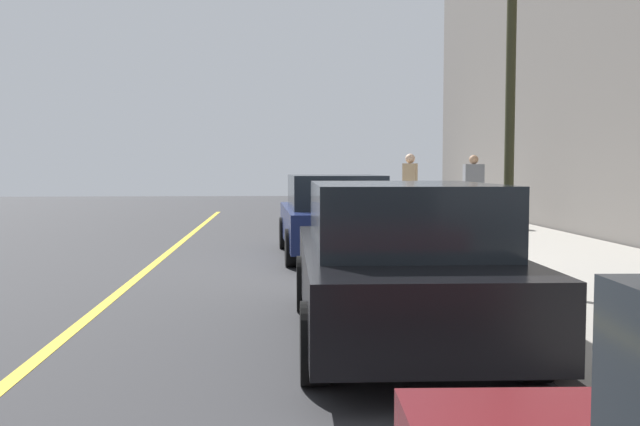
{
  "coord_description": "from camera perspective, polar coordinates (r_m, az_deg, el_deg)",
  "views": [
    {
      "loc": [
        -11.86,
        1.15,
        1.66
      ],
      "look_at": [
        -1.1,
        0.44,
        0.95
      ],
      "focal_mm": 39.2,
      "sensor_mm": 36.0,
      "label": 1
    }
  ],
  "objects": [
    {
      "name": "sidewalk",
      "position": [
        12.77,
        16.69,
        -3.51
      ],
      "size": [
        28.0,
        4.6,
        0.15
      ],
      "primitive_type": "cube",
      "color": "#A39E93",
      "rests_on": "ground"
    },
    {
      "name": "traffic_light_pole",
      "position": [
        9.12,
        15.34,
        14.01
      ],
      "size": [
        0.35,
        0.26,
        4.7
      ],
      "color": "#2D2D19",
      "rests_on": "sidewalk"
    },
    {
      "name": "parked_car_navy",
      "position": [
        12.87,
        1.13,
        -0.24
      ],
      "size": [
        4.24,
        1.99,
        1.51
      ],
      "color": "black",
      "rests_on": "ground"
    },
    {
      "name": "ground_plane",
      "position": [
        12.03,
        1.75,
        -4.15
      ],
      "size": [
        56.0,
        56.0,
        0.0
      ],
      "primitive_type": "plane",
      "color": "#333335"
    },
    {
      "name": "parked_car_black",
      "position": [
        6.67,
        6.4,
        -4.02
      ],
      "size": [
        4.42,
        1.98,
        1.51
      ],
      "color": "black",
      "rests_on": "ground"
    },
    {
      "name": "pedestrian_grey_coat",
      "position": [
        18.33,
        12.41,
        2.0
      ],
      "size": [
        0.6,
        0.5,
        1.81
      ],
      "color": "black",
      "rests_on": "sidewalk"
    },
    {
      "name": "snow_bank_curb",
      "position": [
        13.75,
        3.99,
        -2.7
      ],
      "size": [
        5.71,
        0.56,
        0.22
      ],
      "primitive_type": "cube",
      "color": "white",
      "rests_on": "ground"
    },
    {
      "name": "pedestrian_tan_coat",
      "position": [
        17.37,
        7.35,
        2.0
      ],
      "size": [
        0.57,
        0.58,
        1.84
      ],
      "color": "black",
      "rests_on": "sidewalk"
    },
    {
      "name": "lane_stripe_centre",
      "position": [
        12.15,
        -13.49,
        -4.16
      ],
      "size": [
        28.0,
        0.14,
        0.01
      ],
      "primitive_type": "cube",
      "color": "gold",
      "rests_on": "ground"
    }
  ]
}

